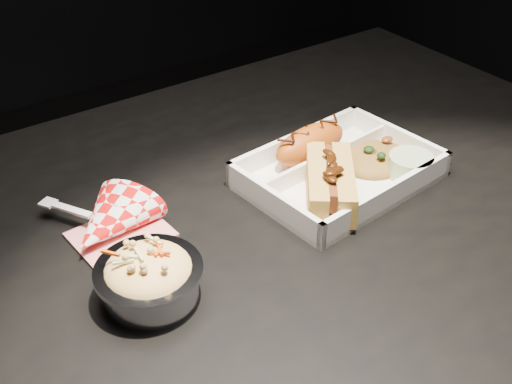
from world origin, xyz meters
TOP-DOWN VIEW (x-y plane):
  - dining_table at (0.00, 0.00)m, footprint 1.20×0.80m
  - food_tray at (0.14, 0.01)m, footprint 0.27×0.20m
  - fried_pastry at (0.14, 0.06)m, footprint 0.13×0.06m
  - hotdog at (0.10, -0.02)m, footprint 0.13×0.14m
  - fried_rice_mound at (0.21, 0.00)m, footprint 0.11×0.10m
  - cupcake_liner at (0.22, -0.05)m, footprint 0.06×0.06m
  - foil_coleslaw_cup at (-0.17, -0.05)m, footprint 0.12×0.12m
  - napkin_fork at (-0.16, 0.08)m, footprint 0.15×0.16m

SIDE VIEW (x-z plane):
  - dining_table at x=0.00m, z-range 0.28..1.03m
  - food_tray at x=0.14m, z-range 0.74..0.78m
  - napkin_fork at x=-0.16m, z-range 0.72..0.82m
  - cupcake_liner at x=0.22m, z-range 0.76..0.79m
  - fried_rice_mound at x=0.21m, z-range 0.76..0.79m
  - foil_coleslaw_cup at x=-0.17m, z-range 0.75..0.81m
  - hotdog at x=0.10m, z-range 0.75..0.81m
  - fried_pastry at x=0.14m, z-range 0.76..0.81m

